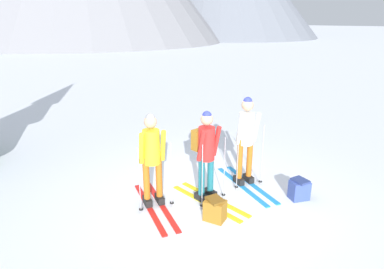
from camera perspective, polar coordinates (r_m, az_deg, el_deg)
The scene contains 6 objects.
ground_plane at distance 6.15m, azimuth 1.99°, elevation -10.64°, with size 400.00×400.00×0.00m, color white.
skier_in_yellow at distance 5.58m, azimuth -6.81°, elevation -3.91°, with size 0.61×1.77×1.63m.
skier_in_red at distance 5.71m, azimuth 2.37°, elevation -2.96°, with size 0.68×1.66×1.63m.
skier_in_white at distance 6.35m, azimuth 9.19°, elevation -0.59°, with size 0.61×1.74×1.72m.
backpack_on_snow_front at distance 5.45m, azimuth 3.92°, elevation -12.60°, with size 0.37×0.40×0.38m.
backpack_on_snow_beside at distance 6.31m, azimuth 17.78°, elevation -8.87°, with size 0.37×0.31×0.38m.
Camera 1 is at (-2.81, -4.56, 3.02)m, focal length 31.37 mm.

